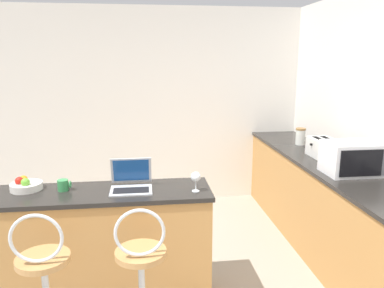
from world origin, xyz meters
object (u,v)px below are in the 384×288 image
(wine_glass_short, at_px, (196,177))
(bar_stool_far, at_px, (142,281))
(storage_jar, at_px, (300,136))
(laptop, at_px, (131,181))
(mug_green, at_px, (64,185))
(mug_red, at_px, (321,147))
(bar_stool_near, at_px, (45,288))
(toaster, at_px, (322,148))
(microwave, at_px, (356,158))
(fruit_bowl, at_px, (26,185))

(wine_glass_short, bearing_deg, bar_stool_far, -133.19)
(wine_glass_short, xyz_separation_m, storage_jar, (1.46, 1.46, -0.01))
(bar_stool_far, relative_size, laptop, 3.22)
(mug_green, relative_size, wine_glass_short, 0.65)
(bar_stool_far, xyz_separation_m, storage_jar, (1.88, 1.91, 0.55))
(mug_red, xyz_separation_m, storage_jar, (-0.10, 0.33, 0.06))
(bar_stool_near, relative_size, mug_red, 10.48)
(mug_green, bearing_deg, toaster, 16.59)
(bar_stool_far, xyz_separation_m, mug_green, (-0.59, 0.60, 0.49))
(bar_stool_near, xyz_separation_m, mug_green, (0.03, 0.60, 0.49))
(microwave, bearing_deg, mug_red, 83.78)
(toaster, bearing_deg, bar_stool_far, -144.59)
(fruit_bowl, height_order, storage_jar, storage_jar)
(toaster, xyz_separation_m, fruit_bowl, (-2.76, -0.68, -0.06))
(bar_stool_near, height_order, toaster, toaster)
(bar_stool_near, height_order, mug_red, bar_stool_near)
(toaster, distance_m, storage_jar, 0.57)
(mug_green, xyz_separation_m, mug_red, (2.57, 0.97, 0.00))
(fruit_bowl, bearing_deg, storage_jar, 24.43)
(microwave, height_order, storage_jar, microwave)
(fruit_bowl, distance_m, storage_jar, 3.04)
(microwave, distance_m, fruit_bowl, 2.77)
(bar_stool_far, relative_size, toaster, 3.22)
(microwave, xyz_separation_m, mug_green, (-2.47, -0.13, -0.10))
(laptop, bearing_deg, mug_red, 25.89)
(microwave, bearing_deg, mug_green, -176.95)
(bar_stool_near, distance_m, laptop, 0.95)
(bar_stool_far, bearing_deg, fruit_bowl, 143.53)
(mug_red, bearing_deg, fruit_bowl, -162.17)
(laptop, height_order, fruit_bowl, laptop)
(mug_green, bearing_deg, fruit_bowl, 169.90)
(toaster, distance_m, wine_glass_short, 1.70)
(microwave, distance_m, mug_red, 0.85)
(bar_stool_near, xyz_separation_m, wine_glass_short, (1.04, 0.45, 0.56))
(toaster, bearing_deg, storage_jar, 89.47)
(mug_green, bearing_deg, wine_glass_short, -8.30)
(toaster, relative_size, storage_jar, 1.61)
(fruit_bowl, bearing_deg, laptop, -5.12)
(bar_stool_far, xyz_separation_m, mug_red, (1.98, 1.57, 0.49))
(bar_stool_far, bearing_deg, wine_glass_short, 46.81)
(microwave, bearing_deg, fruit_bowl, -178.36)
(toaster, xyz_separation_m, storage_jar, (0.01, 0.57, 0.00))
(bar_stool_far, relative_size, mug_green, 10.21)
(mug_green, height_order, mug_red, mug_red)
(laptop, height_order, mug_green, laptop)
(mug_green, height_order, wine_glass_short, wine_glass_short)
(storage_jar, bearing_deg, bar_stool_near, -142.65)
(laptop, height_order, storage_jar, laptop)
(microwave, bearing_deg, storage_jar, 90.28)
(laptop, height_order, microwave, microwave)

